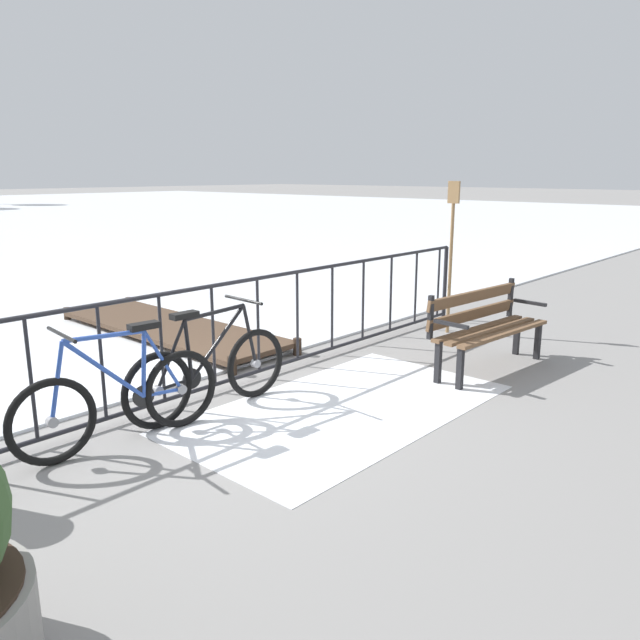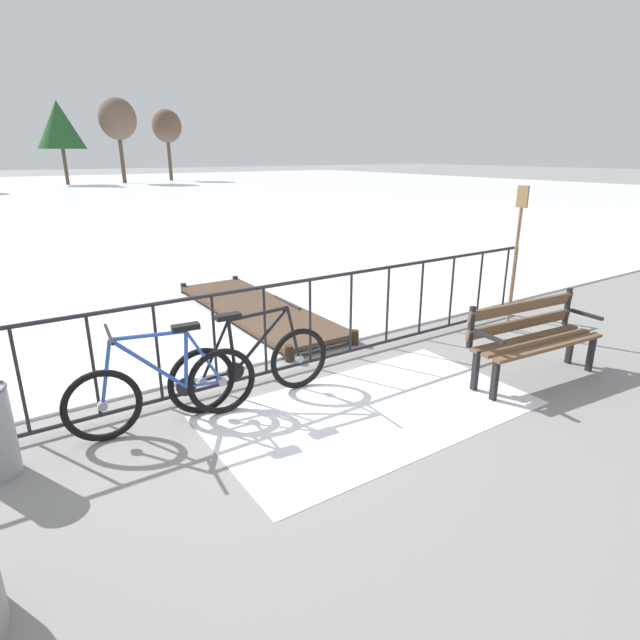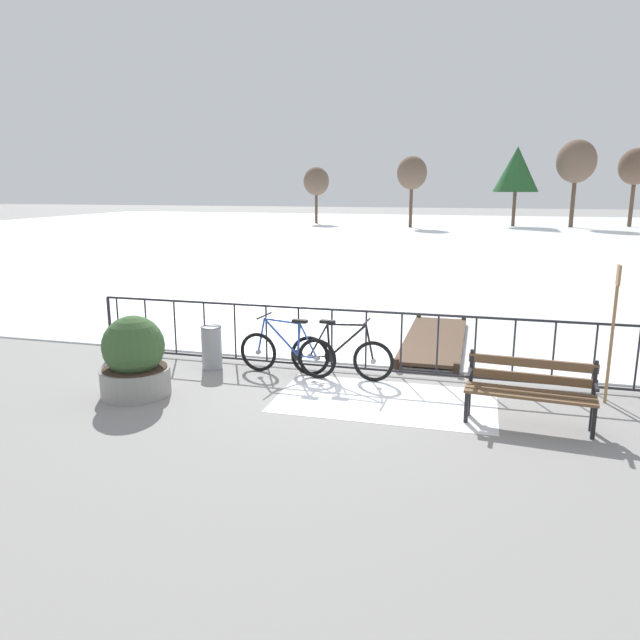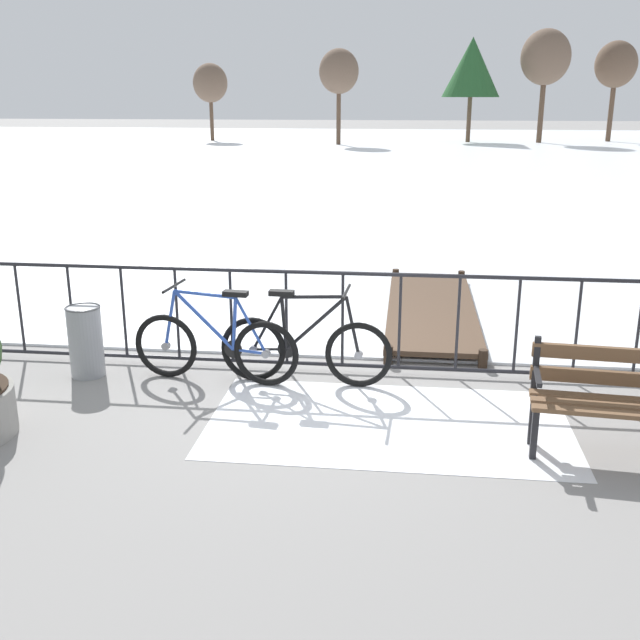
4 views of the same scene
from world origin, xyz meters
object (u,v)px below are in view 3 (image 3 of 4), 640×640
bicycle_second (341,356)px  trash_bin (212,347)px  bicycle_near_railing (287,353)px  park_bench (530,386)px  planter_with_shrub (134,359)px  oar_upright (613,325)px

bicycle_second → trash_bin: 2.23m
bicycle_near_railing → trash_bin: (-1.34, 0.00, 0.00)m
park_bench → trash_bin: park_bench is taller
planter_with_shrub → trash_bin: bearing=70.4°
planter_with_shrub → trash_bin: planter_with_shrub is taller
bicycle_near_railing → bicycle_second: bearing=2.6°
bicycle_near_railing → planter_with_shrub: 2.40m
bicycle_second → oar_upright: bearing=-1.4°
oar_upright → trash_bin: bearing=179.5°
bicycle_second → planter_with_shrub: (-2.76, -1.53, 0.18)m
bicycle_near_railing → oar_upright: bearing=-0.6°
bicycle_near_railing → oar_upright: (4.79, -0.05, 0.77)m
bicycle_second → park_bench: bicycle_second is taller
trash_bin → planter_with_shrub: bearing=-109.6°
park_bench → trash_bin: 5.14m
bicycle_near_railing → trash_bin: bicycle_near_railing is taller
bicycle_near_railing → park_bench: bicycle_near_railing is taller
bicycle_second → trash_bin: (-2.23, -0.04, 0.00)m
bicycle_second → bicycle_near_railing: bearing=-177.4°
trash_bin → bicycle_near_railing: bearing=-0.1°
park_bench → trash_bin: bearing=167.0°
bicycle_second → planter_with_shrub: bearing=-151.1°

